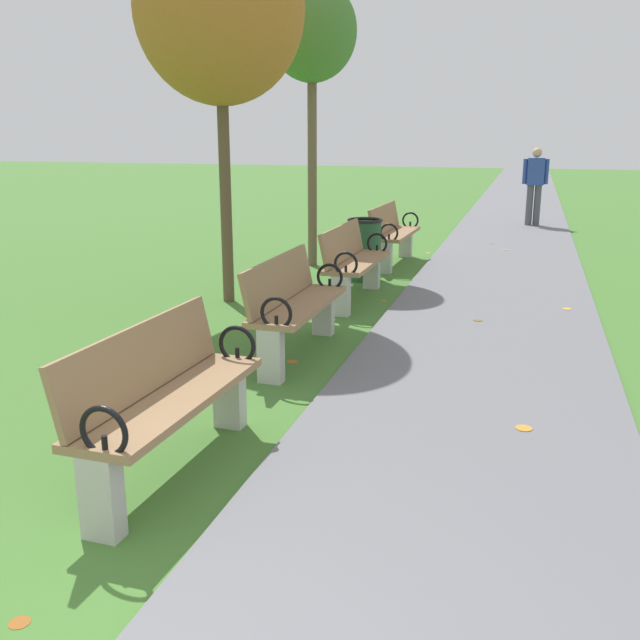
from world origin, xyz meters
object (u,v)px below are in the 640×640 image
park_bench_2 (165,396)px  park_bench_5 (393,233)px  tree_1 (219,9)px  park_bench_4 (353,261)px  tree_2 (312,34)px  pedestrian_walking (535,182)px  park_bench_3 (294,304)px  trash_bin (365,249)px

park_bench_2 → park_bench_5: 7.19m
park_bench_5 → tree_1: tree_1 is taller
park_bench_4 → tree_2: size_ratio=0.40×
park_bench_2 → tree_1: bearing=108.7°
park_bench_5 → tree_1: bearing=-115.8°
pedestrian_walking → park_bench_3: bearing=-101.4°
tree_2 → pedestrian_walking: (3.18, 5.76, -2.37)m
pedestrian_walking → park_bench_4: bearing=-104.5°
park_bench_3 → tree_1: bearing=128.1°
park_bench_3 → tree_2: tree_2 is taller
park_bench_2 → park_bench_4: same height
park_bench_2 → tree_1: (-1.43, 4.23, 2.78)m
park_bench_2 → park_bench_5: bearing=90.0°
park_bench_5 → pedestrian_walking: pedestrian_walking is taller
park_bench_2 → tree_1: 5.26m
park_bench_5 → park_bench_4: bearing=-90.0°
tree_2 → trash_bin: bearing=-40.7°
tree_1 → trash_bin: 3.54m
park_bench_3 → trash_bin: park_bench_3 is taller
park_bench_3 → tree_2: (-1.15, 4.37, 2.81)m
park_bench_4 → pedestrian_walking: bearing=75.5°
park_bench_3 → pedestrian_walking: pedestrian_walking is taller
park_bench_2 → trash_bin: bearing=91.4°
park_bench_4 → park_bench_5: bearing=90.0°
park_bench_5 → tree_2: tree_2 is taller
tree_1 → tree_2: size_ratio=1.07×
tree_2 → trash_bin: (1.00, -0.86, -2.88)m
tree_1 → tree_2: 2.56m
park_bench_2 → park_bench_3: (-0.00, 2.40, 0.00)m
park_bench_4 → tree_1: tree_1 is taller
park_bench_2 → park_bench_3: bearing=90.0°
tree_1 → pedestrian_walking: 9.30m
park_bench_5 → park_bench_3: bearing=-90.0°
park_bench_5 → tree_2: size_ratio=0.40×
park_bench_5 → tree_1: size_ratio=0.38×
park_bench_3 → tree_1: (-1.43, 1.83, 2.78)m
park_bench_4 → pedestrian_walking: size_ratio=0.99×
park_bench_5 → pedestrian_walking: (2.03, 5.34, 0.44)m
park_bench_2 → pedestrian_walking: size_ratio=1.00×
park_bench_5 → trash_bin: bearing=-96.5°
park_bench_3 → tree_2: 5.32m
park_bench_2 → tree_2: 7.43m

